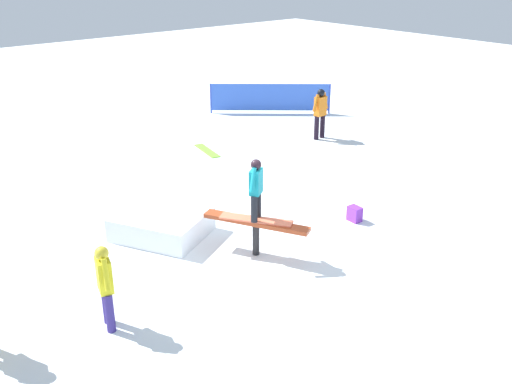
{
  "coord_description": "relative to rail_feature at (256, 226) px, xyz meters",
  "views": [
    {
      "loc": [
        7.63,
        -6.46,
        5.61
      ],
      "look_at": [
        0.0,
        0.0,
        1.35
      ],
      "focal_mm": 40.0,
      "sensor_mm": 36.0,
      "label": 1
    }
  ],
  "objects": [
    {
      "name": "ground_plane",
      "position": [
        0.0,
        0.0,
        -0.63
      ],
      "size": [
        60.0,
        60.0,
        0.0
      ],
      "primitive_type": "plane",
      "color": "white"
    },
    {
      "name": "main_rider_on_rail",
      "position": [
        0.0,
        0.0,
        0.72
      ],
      "size": [
        1.36,
        1.03,
        1.26
      ],
      "rotation": [
        0.0,
        0.0,
        0.58
      ],
      "color": "#F1714E",
      "rests_on": "rail_feature"
    },
    {
      "name": "rail_feature",
      "position": [
        0.0,
        0.0,
        0.0
      ],
      "size": [
        2.06,
        1.23,
        0.75
      ],
      "rotation": [
        0.0,
        0.0,
        0.47
      ],
      "color": "black",
      "rests_on": "ground"
    },
    {
      "name": "snow_kicker_ramp",
      "position": [
        -1.92,
        -0.98,
        -0.38
      ],
      "size": [
        2.29,
        2.15,
        0.51
      ],
      "primitive_type": "cube",
      "rotation": [
        0.0,
        0.0,
        0.47
      ],
      "color": "white",
      "rests_on": "ground"
    },
    {
      "name": "bystander_yellow",
      "position": [
        0.29,
        -3.33,
        0.19
      ],
      "size": [
        0.65,
        0.3,
        1.46
      ],
      "rotation": [
        0.0,
        0.0,
        6.0
      ],
      "color": "navy",
      "rests_on": "ground"
    },
    {
      "name": "backpack_on_snow",
      "position": [
        0.26,
        2.67,
        -0.46
      ],
      "size": [
        0.31,
        0.24,
        0.34
      ],
      "primitive_type": "cube",
      "rotation": [
        0.0,
        0.0,
        3.08
      ],
      "color": "purple",
      "rests_on": "ground"
    },
    {
      "name": "bystander_orange",
      "position": [
        -4.48,
        6.45,
        0.27
      ],
      "size": [
        0.25,
        0.71,
        1.61
      ],
      "rotation": [
        0.0,
        0.0,
        4.78
      ],
      "color": "black",
      "rests_on": "ground"
    },
    {
      "name": "loose_snowboard_lime",
      "position": [
        -5.79,
        2.96,
        -0.62
      ],
      "size": [
        1.4,
        0.56,
        0.02
      ],
      "primitive_type": "cube",
      "rotation": [
        0.0,
        0.0,
        2.94
      ],
      "color": "#8BDD3C",
      "rests_on": "ground"
    },
    {
      "name": "safety_fence",
      "position": [
        -7.79,
        7.28,
        -0.03
      ],
      "size": [
        2.92,
        3.37,
        1.1
      ],
      "rotation": [
        0.0,
        0.0,
        4.0
      ],
      "color": "blue",
      "rests_on": "ground"
    }
  ]
}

